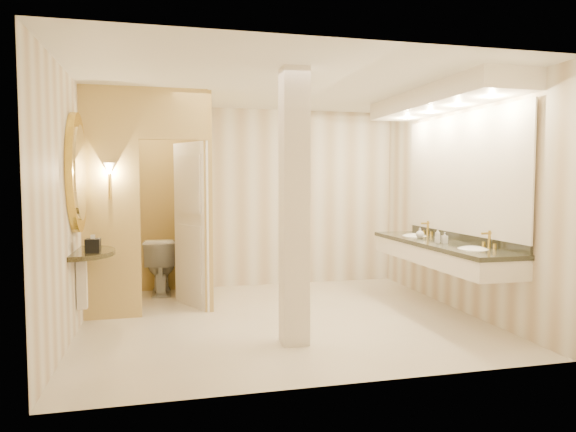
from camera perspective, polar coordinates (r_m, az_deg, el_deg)
name	(u,v)px	position (r m, az deg, el deg)	size (l,w,h in m)	color
floor	(282,319)	(6.13, -0.67, -11.35)	(4.50, 4.50, 0.00)	silver
ceiling	(282,85)	(6.01, -0.69, 14.34)	(4.50, 4.50, 0.00)	white
wall_back	(253,198)	(7.88, -3.92, 2.01)	(4.50, 0.02, 2.70)	silver
wall_front	(339,215)	(3.99, 5.73, 0.07)	(4.50, 0.02, 2.70)	silver
wall_left	(73,206)	(5.84, -22.73, 1.02)	(0.02, 4.00, 2.70)	silver
wall_right	(456,202)	(6.78, 18.21, 1.50)	(0.02, 4.00, 2.70)	silver
toilet_closet	(180,199)	(6.74, -11.93, 1.90)	(1.50, 1.55, 2.70)	tan
wall_sconce	(109,171)	(6.22, -19.23, 4.79)	(0.14, 0.14, 0.42)	gold
vanity	(444,180)	(6.50, 16.95, 3.89)	(0.75, 2.70, 2.09)	white
console_shelf	(77,207)	(5.85, -22.35, 0.95)	(0.97, 0.97, 1.93)	black
pillar	(294,208)	(5.02, 0.69, 0.89)	(0.26, 0.26, 2.70)	white
tissue_box	(93,246)	(5.69, -20.85, -3.09)	(0.14, 0.14, 0.14)	black
toilet	(160,265)	(7.61, -14.00, -5.36)	(0.45, 0.78, 0.80)	white
soap_bottle_a	(445,238)	(6.37, 17.01, -2.31)	(0.06, 0.06, 0.13)	beige
soap_bottle_b	(420,233)	(6.85, 14.45, -1.82)	(0.10, 0.10, 0.13)	silver
soap_bottle_c	(438,236)	(6.34, 16.29, -2.11)	(0.07, 0.07, 0.18)	#C6B28C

